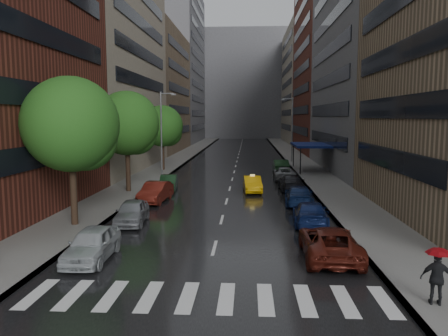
# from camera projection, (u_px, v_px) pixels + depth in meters

# --- Properties ---
(ground) EXTENTS (220.00, 220.00, 0.00)m
(ground) POSITION_uv_depth(u_px,v_px,m) (207.00, 277.00, 17.71)
(ground) COLOR gray
(ground) RESTS_ON ground
(road) EXTENTS (14.00, 140.00, 0.01)m
(road) POSITION_uv_depth(u_px,v_px,m) (238.00, 159.00, 67.29)
(road) COLOR black
(road) RESTS_ON ground
(sidewalk_left) EXTENTS (4.00, 140.00, 0.15)m
(sidewalk_left) POSITION_uv_depth(u_px,v_px,m) (180.00, 158.00, 67.78)
(sidewalk_left) COLOR gray
(sidewalk_left) RESTS_ON ground
(sidewalk_right) EXTENTS (4.00, 140.00, 0.15)m
(sidewalk_right) POSITION_uv_depth(u_px,v_px,m) (296.00, 159.00, 66.78)
(sidewalk_right) COLOR gray
(sidewalk_right) RESTS_ON ground
(crosswalk) EXTENTS (13.15, 2.80, 0.01)m
(crosswalk) POSITION_uv_depth(u_px,v_px,m) (207.00, 297.00, 15.72)
(crosswalk) COLOR silver
(crosswalk) RESTS_ON ground
(buildings_left) EXTENTS (8.00, 108.00, 38.00)m
(buildings_left) POSITION_uv_depth(u_px,v_px,m) (152.00, 61.00, 74.96)
(buildings_left) COLOR maroon
(buildings_left) RESTS_ON ground
(buildings_right) EXTENTS (8.05, 109.10, 36.00)m
(buildings_right) POSITION_uv_depth(u_px,v_px,m) (331.00, 64.00, 71.33)
(buildings_right) COLOR #937A5B
(buildings_right) RESTS_ON ground
(building_far) EXTENTS (40.00, 14.00, 32.00)m
(building_far) POSITION_uv_depth(u_px,v_px,m) (243.00, 85.00, 132.83)
(building_far) COLOR slate
(building_far) RESTS_ON ground
(tree_near) EXTENTS (5.53, 5.53, 8.81)m
(tree_near) POSITION_uv_depth(u_px,v_px,m) (71.00, 125.00, 25.19)
(tree_near) COLOR #382619
(tree_near) RESTS_ON ground
(tree_mid) EXTENTS (5.43, 5.43, 8.65)m
(tree_mid) POSITION_uv_depth(u_px,v_px,m) (127.00, 123.00, 36.77)
(tree_mid) COLOR #382619
(tree_mid) RESTS_ON ground
(tree_far) EXTENTS (4.92, 4.92, 7.84)m
(tree_far) POSITION_uv_depth(u_px,v_px,m) (162.00, 126.00, 51.91)
(tree_far) COLOR #382619
(tree_far) RESTS_ON ground
(taxi) EXTENTS (1.76, 4.25, 1.37)m
(taxi) POSITION_uv_depth(u_px,v_px,m) (252.00, 184.00, 37.71)
(taxi) COLOR #E1A30B
(taxi) RESTS_ON ground
(parked_cars_left) EXTENTS (2.06, 23.35, 1.53)m
(parked_cars_left) POSITION_uv_depth(u_px,v_px,m) (141.00, 205.00, 28.71)
(parked_cars_left) COLOR #ADB3B6
(parked_cars_left) RESTS_ON ground
(parked_cars_right) EXTENTS (2.60, 35.99, 1.55)m
(parked_cars_right) POSITION_uv_depth(u_px,v_px,m) (296.00, 191.00, 34.06)
(parked_cars_right) COLOR #501810
(parked_cars_right) RESTS_ON ground
(ped_red_umbrella) EXTENTS (1.14, 0.82, 2.01)m
(ped_red_umbrella) POSITION_uv_depth(u_px,v_px,m) (438.00, 271.00, 14.68)
(ped_red_umbrella) COLOR black
(ped_red_umbrella) RESTS_ON sidewalk_right
(street_lamp_left) EXTENTS (1.74, 0.22, 9.00)m
(street_lamp_left) POSITION_uv_depth(u_px,v_px,m) (162.00, 131.00, 47.31)
(street_lamp_left) COLOR gray
(street_lamp_left) RESTS_ON sidewalk_left
(street_lamp_right) EXTENTS (1.74, 0.22, 9.00)m
(street_lamp_right) POSITION_uv_depth(u_px,v_px,m) (292.00, 128.00, 61.33)
(street_lamp_right) COLOR gray
(street_lamp_right) RESTS_ON sidewalk_right
(awning) EXTENTS (4.00, 8.00, 3.12)m
(awning) POSITION_uv_depth(u_px,v_px,m) (310.00, 145.00, 51.55)
(awning) COLOR navy
(awning) RESTS_ON sidewalk_right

